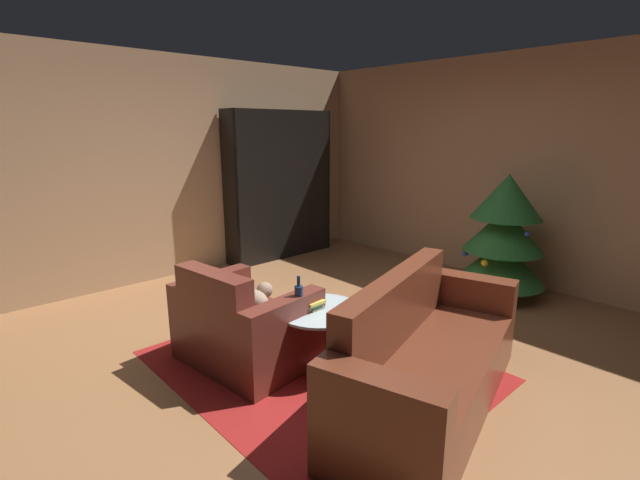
# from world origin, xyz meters

# --- Properties ---
(ground_plane) EXTENTS (7.04, 7.04, 0.00)m
(ground_plane) POSITION_xyz_m (0.00, 0.00, 0.00)
(ground_plane) COLOR #9C6840
(wall_back) EXTENTS (5.57, 0.06, 2.65)m
(wall_back) POSITION_xyz_m (0.00, 2.96, 1.33)
(wall_back) COLOR tan
(wall_back) RESTS_ON ground
(wall_left) EXTENTS (0.06, 5.99, 2.65)m
(wall_left) POSITION_xyz_m (-2.75, 0.00, 1.33)
(wall_left) COLOR tan
(wall_left) RESTS_ON ground
(area_rug) EXTENTS (2.40, 1.97, 0.01)m
(area_rug) POSITION_xyz_m (0.16, -0.15, 0.00)
(area_rug) COLOR maroon
(area_rug) RESTS_ON ground
(bookshelf_unit) EXTENTS (0.34, 1.63, 2.04)m
(bookshelf_unit) POSITION_xyz_m (-2.51, 1.68, 0.97)
(bookshelf_unit) COLOR black
(bookshelf_unit) RESTS_ON ground
(armchair_red) EXTENTS (1.09, 0.86, 0.81)m
(armchair_red) POSITION_xyz_m (-0.28, -0.54, 0.29)
(armchair_red) COLOR brown
(armchair_red) RESTS_ON ground
(couch_red) EXTENTS (1.21, 2.06, 0.87)m
(couch_red) POSITION_xyz_m (1.02, 0.04, 0.30)
(couch_red) COLOR brown
(couch_red) RESTS_ON ground
(coffee_table) EXTENTS (0.67, 0.67, 0.48)m
(coffee_table) POSITION_xyz_m (0.18, -0.15, 0.43)
(coffee_table) COLOR black
(coffee_table) RESTS_ON ground
(book_stack_on_table) EXTENTS (0.18, 0.16, 0.07)m
(book_stack_on_table) POSITION_xyz_m (0.12, -0.18, 0.52)
(book_stack_on_table) COLOR tan
(book_stack_on_table) RESTS_ON coffee_table
(bottle_on_table) EXTENTS (0.06, 0.06, 0.30)m
(bottle_on_table) POSITION_xyz_m (0.15, -0.33, 0.60)
(bottle_on_table) COLOR navy
(bottle_on_table) RESTS_ON coffee_table
(decorated_tree) EXTENTS (0.93, 0.93, 1.34)m
(decorated_tree) POSITION_xyz_m (0.39, 2.35, 0.69)
(decorated_tree) COLOR brown
(decorated_tree) RESTS_ON ground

